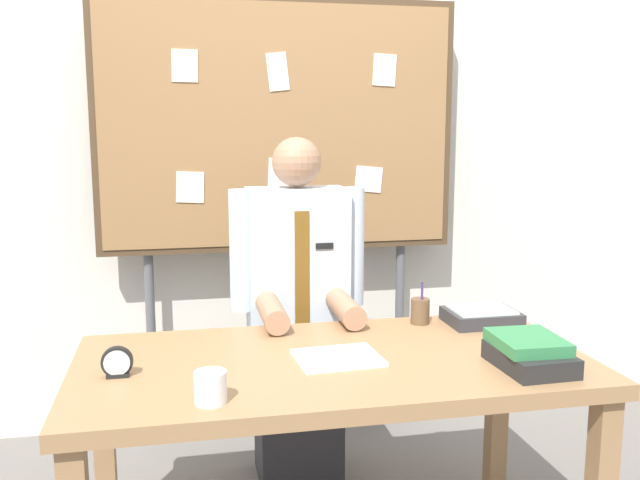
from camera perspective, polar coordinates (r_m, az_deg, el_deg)
back_wall at (r=3.43m, az=-3.90°, el=7.14°), size 6.40×0.08×2.70m
desk at (r=2.26m, az=1.04°, el=-11.88°), size 1.62×0.81×0.75m
person at (r=2.86m, az=-1.85°, el=-7.09°), size 0.55×0.56×1.44m
bulletin_board at (r=3.22m, az=-3.42°, el=9.00°), size 1.67×0.09×2.06m
book_stack at (r=2.23m, az=16.92°, el=-8.93°), size 0.20×0.27×0.10m
open_notebook at (r=2.21m, az=1.49°, el=-9.72°), size 0.28×0.23×0.01m
desk_clock at (r=2.14m, az=-16.44°, el=-9.78°), size 0.09×0.04×0.09m
coffee_mug at (r=1.90m, az=-9.06°, el=-11.95°), size 0.09×0.09×0.09m
pen_holder at (r=2.61m, az=8.29°, el=-5.83°), size 0.07×0.07×0.16m
paper_tray at (r=2.66m, az=13.22°, el=-6.17°), size 0.26×0.20×0.06m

